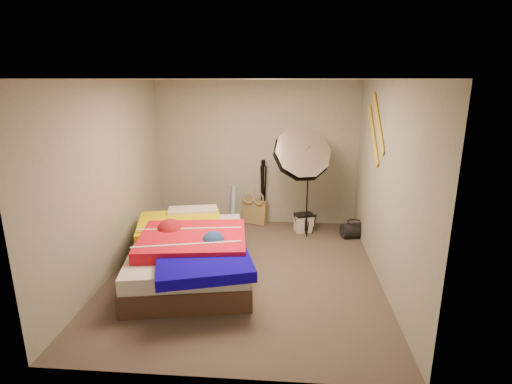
# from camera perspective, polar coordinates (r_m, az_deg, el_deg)

# --- Properties ---
(floor) EXTENTS (4.00, 4.00, 0.00)m
(floor) POSITION_cam_1_polar(r_m,az_deg,el_deg) (5.49, -1.56, -11.30)
(floor) COLOR brown
(floor) RESTS_ON ground
(ceiling) EXTENTS (4.00, 4.00, 0.00)m
(ceiling) POSITION_cam_1_polar(r_m,az_deg,el_deg) (4.89, -1.79, 15.82)
(ceiling) COLOR silver
(ceiling) RESTS_ON wall_back
(wall_back) EXTENTS (3.50, 0.00, 3.50)m
(wall_back) POSITION_cam_1_polar(r_m,az_deg,el_deg) (6.99, 0.08, 5.49)
(wall_back) COLOR gray
(wall_back) RESTS_ON floor
(wall_front) EXTENTS (3.50, 0.00, 3.50)m
(wall_front) POSITION_cam_1_polar(r_m,az_deg,el_deg) (3.16, -5.56, -7.48)
(wall_front) COLOR gray
(wall_front) RESTS_ON floor
(wall_left) EXTENTS (0.00, 4.00, 4.00)m
(wall_left) POSITION_cam_1_polar(r_m,az_deg,el_deg) (5.51, -20.09, 1.73)
(wall_left) COLOR gray
(wall_left) RESTS_ON floor
(wall_right) EXTENTS (0.00, 4.00, 4.00)m
(wall_right) POSITION_cam_1_polar(r_m,az_deg,el_deg) (5.16, 18.04, 1.02)
(wall_right) COLOR gray
(wall_right) RESTS_ON floor
(tote_bag) EXTENTS (0.47, 0.33, 0.45)m
(tote_bag) POSITION_cam_1_polar(r_m,az_deg,el_deg) (7.15, -0.13, -2.82)
(tote_bag) COLOR #998352
(tote_bag) RESTS_ON floor
(wrapping_roll) EXTENTS (0.11, 0.21, 0.69)m
(wrapping_roll) POSITION_cam_1_polar(r_m,az_deg,el_deg) (7.15, -3.27, -1.79)
(wrapping_roll) COLOR #5B8DCE
(wrapping_roll) RESTS_ON floor
(camera_case) EXTENTS (0.34, 0.28, 0.29)m
(camera_case) POSITION_cam_1_polar(r_m,az_deg,el_deg) (6.84, 6.84, -4.46)
(camera_case) COLOR silver
(camera_case) RESTS_ON floor
(duffel_bag) EXTENTS (0.45, 0.34, 0.25)m
(duffel_bag) POSITION_cam_1_polar(r_m,az_deg,el_deg) (6.74, 13.83, -5.32)
(duffel_bag) COLOR black
(duffel_bag) RESTS_ON floor
(wall_stripe_upper) EXTENTS (0.02, 0.91, 0.78)m
(wall_stripe_upper) POSITION_cam_1_polar(r_m,az_deg,el_deg) (5.61, 17.06, 9.51)
(wall_stripe_upper) COLOR gold
(wall_stripe_upper) RESTS_ON wall_right
(wall_stripe_lower) EXTENTS (0.02, 0.91, 0.78)m
(wall_stripe_lower) POSITION_cam_1_polar(r_m,az_deg,el_deg) (5.88, 16.40, 7.85)
(wall_stripe_lower) COLOR gold
(wall_stripe_lower) RESTS_ON wall_right
(bed) EXTENTS (1.88, 2.44, 0.62)m
(bed) POSITION_cam_1_polar(r_m,az_deg,el_deg) (5.38, -9.34, -8.40)
(bed) COLOR #4B3125
(bed) RESTS_ON floor
(photo_umbrella) EXTENTS (1.05, 0.82, 1.91)m
(photo_umbrella) POSITION_cam_1_polar(r_m,az_deg,el_deg) (6.24, 6.47, 5.28)
(photo_umbrella) COLOR black
(photo_umbrella) RESTS_ON floor
(camera_tripod) EXTENTS (0.08, 0.08, 1.17)m
(camera_tripod) POSITION_cam_1_polar(r_m,az_deg,el_deg) (6.99, 1.02, 0.60)
(camera_tripod) COLOR black
(camera_tripod) RESTS_ON floor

